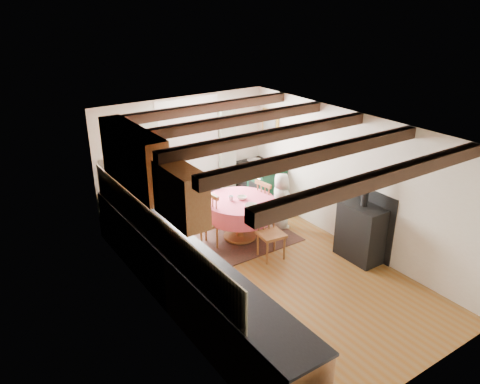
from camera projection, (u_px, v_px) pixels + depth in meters
floor at (268, 273)px, 7.59m from camera, size 3.60×5.50×0.00m
ceiling at (272, 129)px, 6.65m from camera, size 3.60×5.50×0.00m
wall_back at (184, 157)px, 9.21m from camera, size 3.60×0.00×2.40m
wall_front at (426, 295)px, 5.03m from camera, size 3.60×0.00×2.40m
wall_left at (161, 238)px, 6.19m from camera, size 0.00×5.50×2.40m
wall_right at (353, 181)px, 8.05m from camera, size 0.00×5.50×2.40m
beam_a at (383, 178)px, 5.16m from camera, size 3.60×0.16×0.16m
beam_b at (320, 154)px, 5.93m from camera, size 3.60×0.16×0.16m
beam_c at (272, 135)px, 6.69m from camera, size 3.60×0.16×0.16m
beam_d at (233, 121)px, 7.45m from camera, size 3.60×0.16×0.16m
beam_e at (201, 109)px, 8.21m from camera, size 3.60×0.16×0.16m
splash_left at (153, 229)px, 6.43m from camera, size 0.02×4.50×0.55m
splash_back at (137, 168)px, 8.68m from camera, size 1.40×0.02×0.55m
base_cabinet_left at (184, 280)px, 6.65m from camera, size 0.60×5.30×0.88m
base_cabinet_back at (144, 211)px, 8.74m from camera, size 1.30×0.60×0.88m
worktop_left at (184, 251)px, 6.48m from camera, size 0.64×5.30×0.04m
worktop_back at (142, 188)px, 8.55m from camera, size 1.30×0.64×0.04m
wall_cabinet_glass at (133, 158)px, 6.90m from camera, size 0.34×1.80×0.90m
wall_cabinet_solid at (181, 194)px, 5.78m from camera, size 0.34×0.90×0.70m
window_frame at (188, 137)px, 9.10m from camera, size 1.34×0.03×1.54m
window_pane at (188, 137)px, 9.10m from camera, size 1.20×0.01×1.40m
curtain_left at (151, 171)px, 8.79m from camera, size 0.35×0.10×2.10m
curtain_right at (228, 155)px, 9.67m from camera, size 0.35×0.10×2.10m
curtain_rod at (189, 107)px, 8.80m from camera, size 2.00×0.03×0.03m
wall_picture at (270, 124)px, 9.59m from camera, size 0.04×0.50×0.60m
wall_plate at (230, 125)px, 9.54m from camera, size 0.30×0.02×0.30m
rug at (240, 238)px, 8.68m from camera, size 1.90×1.48×0.01m
dining_table at (240, 219)px, 8.53m from camera, size 1.27×1.27×0.77m
chair_near at (271, 232)px, 7.86m from camera, size 0.46×0.48×0.96m
chair_left at (203, 222)px, 8.17m from camera, size 0.48×0.46×1.01m
chair_right at (269, 204)px, 8.91m from camera, size 0.49×0.47×0.98m
aga_range at (260, 185)px, 9.85m from camera, size 0.65×1.00×0.93m
cast_iron_stove at (362, 218)px, 7.75m from camera, size 0.46×0.76×1.52m
child_far at (214, 197)px, 9.05m from camera, size 0.45×0.34×1.09m
child_right at (281, 201)px, 8.88m from camera, size 0.44×0.59×1.10m
bowl_a at (251, 206)px, 8.09m from camera, size 0.30×0.30×0.05m
bowl_b at (242, 198)px, 8.41m from camera, size 0.22×0.22×0.05m
cup at (231, 198)px, 8.35m from camera, size 0.13×0.13×0.09m
canister_tall at (134, 185)px, 8.37m from camera, size 0.13×0.13×0.22m
canister_wide at (142, 181)px, 8.57m from camera, size 0.16×0.16×0.18m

